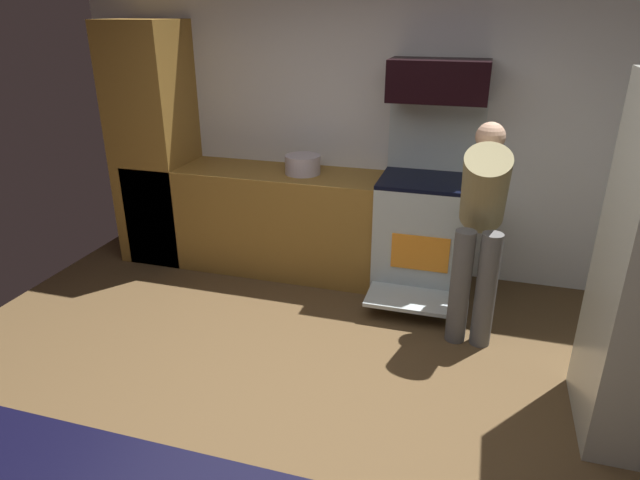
% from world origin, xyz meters
% --- Properties ---
extents(ground_plane, '(5.20, 4.80, 0.02)m').
position_xyz_m(ground_plane, '(0.00, 0.00, -0.01)').
color(ground_plane, brown).
extents(wall_back, '(5.20, 0.12, 2.60)m').
position_xyz_m(wall_back, '(0.00, 2.34, 1.30)').
color(wall_back, silver).
rests_on(wall_back, ground).
extents(lower_cabinet_run, '(2.40, 0.60, 0.90)m').
position_xyz_m(lower_cabinet_run, '(-0.90, 1.98, 0.45)').
color(lower_cabinet_run, olive).
rests_on(lower_cabinet_run, ground).
extents(cabinet_column, '(0.60, 0.60, 2.10)m').
position_xyz_m(cabinet_column, '(-1.90, 1.98, 1.05)').
color(cabinet_column, olive).
rests_on(cabinet_column, ground).
extents(oven_range, '(0.76, 1.01, 1.53)m').
position_xyz_m(oven_range, '(0.55, 1.97, 0.51)').
color(oven_range, '#AEBCBE').
rests_on(oven_range, ground).
extents(microwave, '(0.74, 0.38, 0.31)m').
position_xyz_m(microwave, '(0.55, 2.06, 1.68)').
color(microwave, black).
rests_on(microwave, oven_range).
extents(person_cook, '(0.31, 0.60, 1.48)m').
position_xyz_m(person_cook, '(0.96, 1.34, 0.87)').
color(person_cook, '#575757').
rests_on(person_cook, ground).
extents(stock_pot, '(0.30, 0.30, 0.16)m').
position_xyz_m(stock_pot, '(-0.51, 1.98, 0.98)').
color(stock_pot, '#BCB2BD').
rests_on(stock_pot, lower_cabinet_run).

